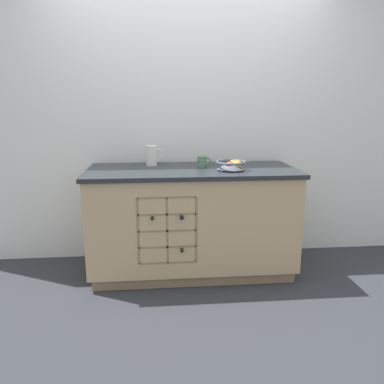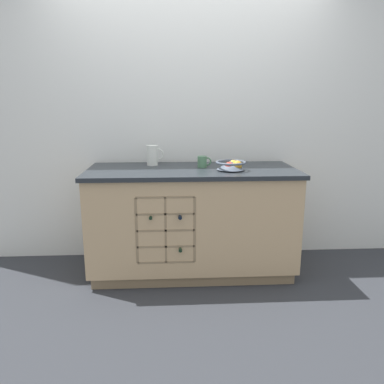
# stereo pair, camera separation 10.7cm
# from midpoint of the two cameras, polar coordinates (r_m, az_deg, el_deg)

# --- Properties ---
(ground_plane) EXTENTS (14.00, 14.00, 0.00)m
(ground_plane) POSITION_cam_midpoint_polar(r_m,az_deg,el_deg) (3.39, 0.93, -11.73)
(ground_plane) COLOR #2D3035
(back_wall) EXTENTS (4.40, 0.06, 2.55)m
(back_wall) POSITION_cam_midpoint_polar(r_m,az_deg,el_deg) (3.50, 0.49, 10.67)
(back_wall) COLOR silver
(back_wall) RESTS_ON ground_plane
(kitchen_island) EXTENTS (1.74, 0.77, 0.91)m
(kitchen_island) POSITION_cam_midpoint_polar(r_m,az_deg,el_deg) (3.22, 0.92, -4.31)
(kitchen_island) COLOR #8B7354
(kitchen_island) RESTS_ON ground_plane
(fruit_bowl) EXTENTS (0.25, 0.25, 0.08)m
(fruit_bowl) POSITION_cam_midpoint_polar(r_m,az_deg,el_deg) (3.05, 7.03, 4.14)
(fruit_bowl) COLOR #4C5666
(fruit_bowl) RESTS_ON kitchen_island
(white_pitcher) EXTENTS (0.15, 0.10, 0.17)m
(white_pitcher) POSITION_cam_midpoint_polar(r_m,az_deg,el_deg) (3.29, -5.08, 5.66)
(white_pitcher) COLOR silver
(white_pitcher) RESTS_ON kitchen_island
(ceramic_mug) EXTENTS (0.12, 0.08, 0.10)m
(ceramic_mug) POSITION_cam_midpoint_polar(r_m,az_deg,el_deg) (3.17, 2.60, 4.62)
(ceramic_mug) COLOR #4C7A56
(ceramic_mug) RESTS_ON kitchen_island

